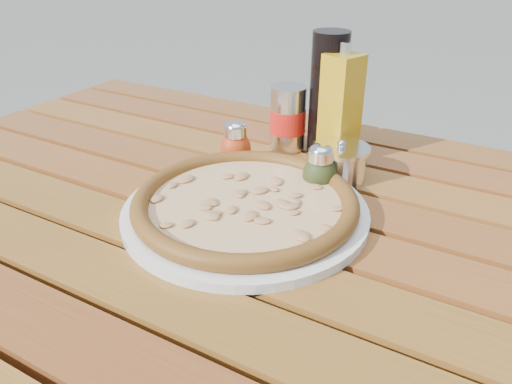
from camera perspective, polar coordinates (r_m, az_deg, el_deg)
The scene contains 9 objects.
table at distance 0.78m, azimuth -0.74°, elevation -7.49°, with size 1.40×0.90×0.75m.
plate at distance 0.73m, azimuth -1.22°, elevation -2.22°, with size 0.36×0.36×0.01m, color silver.
pizza at distance 0.73m, azimuth -1.23°, elevation -1.15°, with size 0.34×0.34×0.03m.
pepper_shaker at distance 0.88m, azimuth -2.35°, elevation 5.52°, with size 0.07×0.07×0.08m.
oregano_shaker at distance 0.79m, azimuth 7.31°, elevation 2.58°, with size 0.07×0.07×0.08m.
dark_bottle at distance 0.92m, azimuth 8.20°, elevation 11.03°, with size 0.07×0.07×0.22m, color black.
soda_can at distance 0.94m, azimuth 3.66°, elevation 8.36°, with size 0.08×0.08×0.12m.
olive_oil_cruet at distance 0.89m, azimuth 9.63°, elevation 9.42°, with size 0.07×0.07×0.21m.
parmesan_tin at distance 0.84m, azimuth 9.56°, elevation 3.34°, with size 0.12×0.12×0.07m.
Camera 1 is at (0.32, -0.54, 1.13)m, focal length 35.00 mm.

